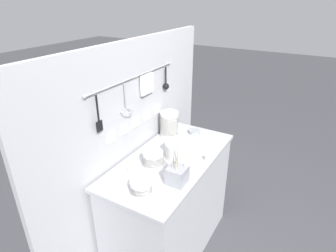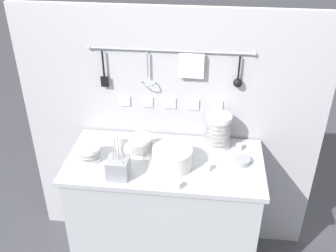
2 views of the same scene
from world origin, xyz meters
name	(u,v)px [view 1 (image 1 of 2)]	position (x,y,z in m)	size (l,w,h in m)	color
ground_plane	(170,245)	(0.00, 0.00, 0.00)	(20.00, 20.00, 0.00)	#424247
counter	(171,205)	(0.00, 0.00, 0.46)	(1.21, 0.59, 0.92)	#ADAFB5
back_wall	(136,150)	(0.00, 0.33, 0.89)	(2.01, 0.11, 1.78)	#B2B2B7
bowl_stack_back_corner	(141,187)	(-0.46, -0.05, 0.97)	(0.14, 0.14, 0.10)	white
bowl_stack_nested_right	(153,159)	(-0.16, 0.06, 0.98)	(0.15, 0.15, 0.12)	white
bowl_stack_wide_centre	(169,124)	(0.32, 0.20, 1.03)	(0.16, 0.16, 0.22)	white
plate_stack	(181,150)	(0.05, -0.06, 0.98)	(0.24, 0.24, 0.12)	white
steel_mixing_bowl	(194,132)	(0.47, 0.02, 0.94)	(0.10, 0.10, 0.03)	#93969E
cutlery_caddy	(177,175)	(-0.25, -0.19, 0.98)	(0.12, 0.12, 0.27)	#93969E
cup_by_caddy	(179,128)	(0.46, 0.17, 0.94)	(0.04, 0.04, 0.04)	white
cup_edge_far	(207,158)	(0.11, -0.25, 0.94)	(0.04, 0.04, 0.04)	white
cup_edge_near	(130,170)	(-0.31, 0.15, 0.94)	(0.04, 0.04, 0.04)	white
cup_front_left	(194,143)	(0.26, -0.07, 0.94)	(0.04, 0.04, 0.04)	white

